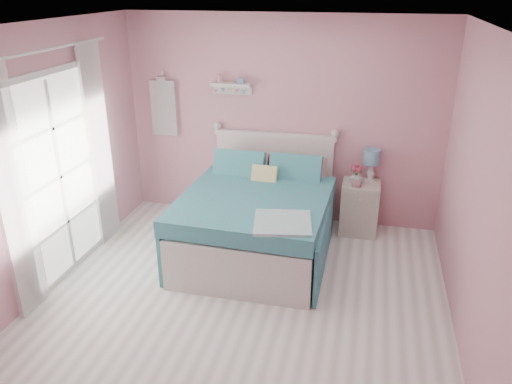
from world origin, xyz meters
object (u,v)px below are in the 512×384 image
at_px(bed, 257,220).
at_px(nightstand, 359,208).
at_px(vase, 356,177).
at_px(table_lamp, 372,159).
at_px(teacup, 357,183).

bearing_deg(bed, nightstand, 36.16).
xyz_separation_m(nightstand, vase, (-0.07, -0.01, 0.41)).
relative_size(nightstand, vase, 4.13).
distance_m(bed, table_lamp, 1.60).
distance_m(nightstand, vase, 0.41).
bearing_deg(nightstand, vase, -169.95).
bearing_deg(teacup, nightstand, 65.78).
bearing_deg(bed, teacup, 33.10).
bearing_deg(teacup, vase, 100.59).
xyz_separation_m(bed, teacup, (1.07, 0.65, 0.30)).
xyz_separation_m(bed, vase, (1.05, 0.75, 0.33)).
bearing_deg(table_lamp, nightstand, -128.33).
bearing_deg(vase, teacup, -79.41).
relative_size(table_lamp, teacup, 3.66).
bearing_deg(vase, table_lamp, 38.25).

